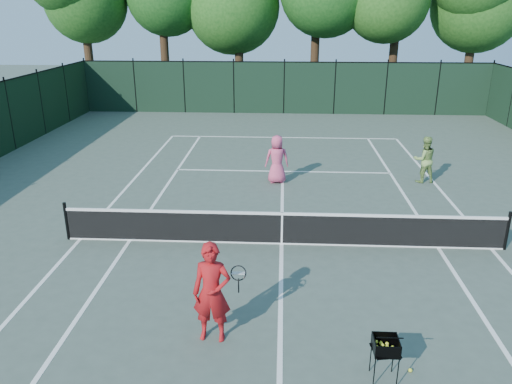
# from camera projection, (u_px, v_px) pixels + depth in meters

# --- Properties ---
(ground) EXTENTS (90.00, 90.00, 0.00)m
(ground) POSITION_uv_depth(u_px,v_px,m) (282.00, 244.00, 13.31)
(ground) COLOR #445247
(ground) RESTS_ON ground
(sideline_doubles_left) EXTENTS (0.10, 23.77, 0.01)m
(sideline_doubles_left) POSITION_uv_depth(u_px,v_px,m) (80.00, 239.00, 13.59)
(sideline_doubles_left) COLOR white
(sideline_doubles_left) RESTS_ON ground
(sideline_doubles_right) EXTENTS (0.10, 23.77, 0.01)m
(sideline_doubles_right) POSITION_uv_depth(u_px,v_px,m) (491.00, 249.00, 13.02)
(sideline_doubles_right) COLOR white
(sideline_doubles_right) RESTS_ON ground
(sideline_singles_left) EXTENTS (0.10, 23.77, 0.01)m
(sideline_singles_left) POSITION_uv_depth(u_px,v_px,m) (130.00, 240.00, 13.52)
(sideline_singles_left) COLOR white
(sideline_singles_left) RESTS_ON ground
(sideline_singles_right) EXTENTS (0.10, 23.77, 0.01)m
(sideline_singles_right) POSITION_uv_depth(u_px,v_px,m) (438.00, 248.00, 13.09)
(sideline_singles_right) COLOR white
(sideline_singles_right) RESTS_ON ground
(baseline_far) EXTENTS (10.97, 0.10, 0.01)m
(baseline_far) POSITION_uv_depth(u_px,v_px,m) (283.00, 137.00, 24.45)
(baseline_far) COLOR white
(baseline_far) RESTS_ON ground
(service_line_far) EXTENTS (8.23, 0.10, 0.01)m
(service_line_far) POSITION_uv_depth(u_px,v_px,m) (283.00, 171.00, 19.31)
(service_line_far) COLOR white
(service_line_far) RESTS_ON ground
(center_service_line) EXTENTS (0.10, 12.80, 0.01)m
(center_service_line) POSITION_uv_depth(u_px,v_px,m) (282.00, 244.00, 13.31)
(center_service_line) COLOR white
(center_service_line) RESTS_ON ground
(tennis_net) EXTENTS (11.69, 0.09, 1.06)m
(tennis_net) POSITION_uv_depth(u_px,v_px,m) (282.00, 228.00, 13.14)
(tennis_net) COLOR black
(tennis_net) RESTS_ON ground
(fence_far) EXTENTS (24.00, 0.05, 3.00)m
(fence_far) POSITION_uv_depth(u_px,v_px,m) (284.00, 88.00, 29.68)
(fence_far) COLOR black
(fence_far) RESTS_ON ground
(coach) EXTENTS (0.98, 0.63, 1.97)m
(coach) POSITION_uv_depth(u_px,v_px,m) (212.00, 293.00, 9.17)
(coach) COLOR #AB1317
(coach) RESTS_ON ground
(player_pink) EXTENTS (0.91, 0.66, 1.73)m
(player_pink) POSITION_uv_depth(u_px,v_px,m) (277.00, 159.00, 17.80)
(player_pink) COLOR #D64B74
(player_pink) RESTS_ON ground
(player_green) EXTENTS (0.91, 0.75, 1.69)m
(player_green) POSITION_uv_depth(u_px,v_px,m) (424.00, 159.00, 17.85)
(player_green) COLOR #7CA150
(player_green) RESTS_ON ground
(ball_hopper) EXTENTS (0.48, 0.48, 0.80)m
(ball_hopper) POSITION_uv_depth(u_px,v_px,m) (386.00, 346.00, 8.21)
(ball_hopper) COLOR black
(ball_hopper) RESTS_ON ground
(loose_ball_near_cart) EXTENTS (0.07, 0.07, 0.07)m
(loose_ball_near_cart) POSITION_uv_depth(u_px,v_px,m) (410.00, 370.00, 8.59)
(loose_ball_near_cart) COLOR yellow
(loose_ball_near_cart) RESTS_ON ground
(loose_ball_midcourt) EXTENTS (0.07, 0.07, 0.07)m
(loose_ball_midcourt) POSITION_uv_depth(u_px,v_px,m) (215.00, 309.00, 10.34)
(loose_ball_midcourt) COLOR #EAF632
(loose_ball_midcourt) RESTS_ON ground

